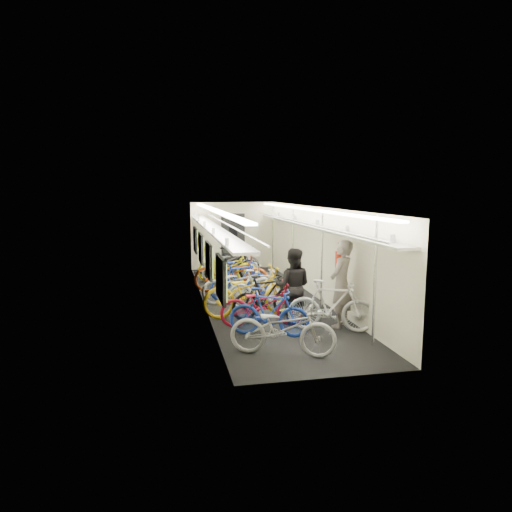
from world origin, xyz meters
name	(u,v)px	position (x,y,z in m)	size (l,w,h in m)	color
train_car_shell	(243,234)	(-0.36, 0.71, 1.66)	(10.00, 10.00, 10.00)	black
bicycle_0	(283,328)	(-0.49, -3.91, 0.48)	(0.64, 1.84, 0.97)	#A3A3A7
bicycle_1	(269,312)	(-0.48, -2.86, 0.48)	(0.45, 1.60, 0.96)	#193399
bicycle_2	(263,304)	(-0.46, -2.18, 0.47)	(0.62, 1.79, 0.94)	maroon
bicycle_3	(266,296)	(-0.26, -1.62, 0.50)	(0.47, 1.66, 1.00)	black
bicycle_4	(250,292)	(-0.59, -1.39, 0.56)	(0.75, 2.15, 1.13)	gold
bicycle_5	(259,288)	(-0.20, -0.58, 0.47)	(0.44, 1.56, 0.94)	silver
bicycle_6	(239,284)	(-0.62, -0.14, 0.49)	(0.66, 1.88, 0.99)	#B8B8BD
bicycle_7	(240,280)	(-0.54, 0.26, 0.51)	(0.48, 1.70, 1.02)	#1B35A4
bicycle_8	(231,273)	(-0.64, 1.08, 0.55)	(0.73, 2.10, 1.10)	#A03D11
bicycle_9	(232,264)	(-0.39, 2.58, 0.54)	(0.51, 1.81, 1.09)	black
bicycle_10	(227,267)	(-0.56, 2.52, 0.49)	(0.65, 1.86, 0.98)	yellow
bicycle_11	(331,306)	(0.82, -2.80, 0.53)	(0.50, 1.76, 1.06)	silver
bicycle_12	(232,263)	(-0.39, 2.72, 0.55)	(0.74, 2.11, 1.11)	slate
passenger_near	(341,284)	(1.13, -2.53, 0.91)	(0.66, 0.44, 1.82)	gray
passenger_mid	(293,286)	(0.21, -2.11, 0.81)	(0.79, 0.61, 1.62)	black
backpack	(342,260)	(1.46, -1.72, 1.28)	(0.26, 0.14, 0.38)	#B32511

